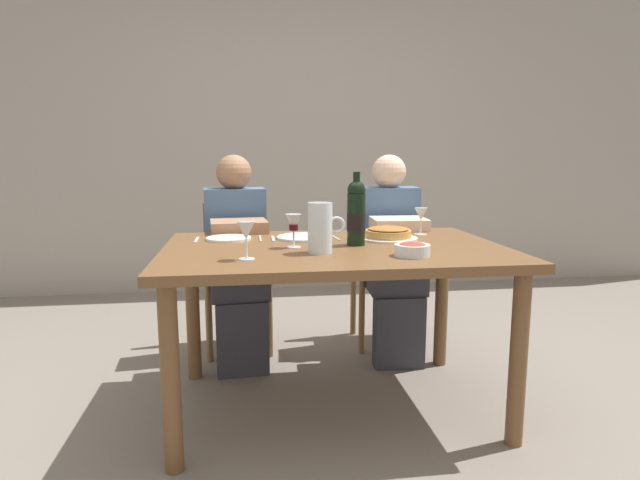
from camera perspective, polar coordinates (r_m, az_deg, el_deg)
ground_plane at (r=2.60m, az=1.49°, el=-17.39°), size 8.00×8.00×0.00m
back_wall at (r=4.61m, az=-3.23°, el=12.16°), size 8.00×0.10×2.80m
dining_table at (r=2.38m, az=1.56°, el=-2.85°), size 1.50×1.00×0.76m
wine_bottle at (r=2.37m, az=3.90°, el=2.89°), size 0.08×0.08×0.33m
water_pitcher at (r=2.19m, az=0.04°, el=1.00°), size 0.16×0.10×0.21m
baked_tart at (r=2.56m, az=7.33°, el=0.69°), size 0.28×0.28×0.06m
salad_bowl at (r=2.16m, az=9.86°, el=-0.95°), size 0.14×0.14×0.06m
wine_glass_left_diner at (r=2.71m, az=10.78°, el=2.61°), size 0.07×0.07×0.14m
wine_glass_right_diner at (r=2.31m, az=-2.86°, el=1.71°), size 0.07×0.07×0.15m
wine_glass_centre at (r=2.06m, az=-7.94°, el=0.86°), size 0.07×0.07×0.15m
dinner_plate_left_setting at (r=2.57m, az=-9.77°, el=0.17°), size 0.21×0.21×0.01m
dinner_plate_right_setting at (r=2.57m, az=-1.71°, el=0.30°), size 0.27×0.27×0.01m
fork_left_setting at (r=2.58m, az=-13.10°, el=0.02°), size 0.01×0.16×0.00m
knife_left_setting at (r=2.57m, az=-6.42°, el=0.17°), size 0.01×0.18×0.00m
knife_right_setting at (r=2.59m, az=1.59°, el=0.29°), size 0.03×0.18×0.00m
spoon_right_setting at (r=2.56m, az=-5.05°, el=0.14°), size 0.02×0.16×0.00m
chair_left at (r=3.26m, az=-9.06°, el=-2.71°), size 0.43×0.43×0.87m
diner_left at (r=3.00m, az=-8.87°, el=-1.40°), size 0.36×0.53×1.16m
chair_right at (r=3.35m, az=6.73°, el=-2.33°), size 0.42×0.42×0.87m
diner_right at (r=3.10m, az=7.68°, el=-1.04°), size 0.35×0.52×1.16m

